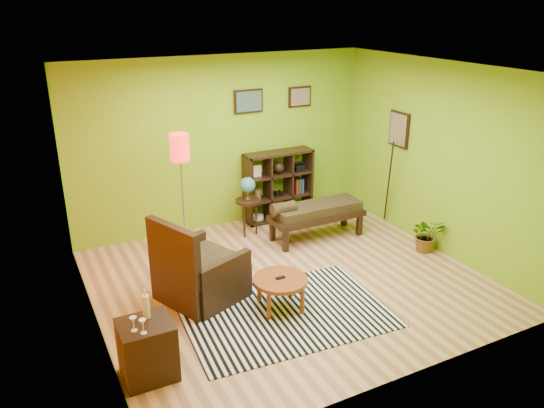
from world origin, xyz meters
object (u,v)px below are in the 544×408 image
armchair (198,274)px  floor_lamp (180,159)px  coffee_table (280,282)px  potted_plant (426,238)px  bench (315,212)px  globe_table (248,192)px  side_cabinet (147,349)px  cube_shelf (279,186)px

armchair → floor_lamp: floor_lamp is taller
coffee_table → floor_lamp: 2.26m
armchair → potted_plant: (3.54, -0.27, -0.13)m
armchair → bench: bearing=21.5°
globe_table → side_cabinet: bearing=-131.0°
armchair → floor_lamp: 1.67m
coffee_table → armchair: armchair is taller
globe_table → cube_shelf: bearing=26.5°
side_cabinet → potted_plant: bearing=11.7°
potted_plant → floor_lamp: bearing=156.6°
floor_lamp → bench: bearing=-7.8°
coffee_table → bench: bearing=47.4°
floor_lamp → potted_plant: (3.32, -1.43, -1.31)m
armchair → globe_table: (1.40, 1.51, 0.39)m
coffee_table → bench: 2.13m
armchair → potted_plant: 3.56m
coffee_table → globe_table: size_ratio=0.69×
coffee_table → potted_plant: 2.76m
bench → cube_shelf: bearing=96.0°
cube_shelf → potted_plant: bearing=-57.3°
potted_plant → cube_shelf: bearing=122.7°
armchair → bench: size_ratio=0.77×
side_cabinet → globe_table: globe_table is taller
side_cabinet → globe_table: 3.61m
globe_table → cube_shelf: cube_shelf is taller
floor_lamp → armchair: bearing=-101.0°
armchair → bench: armchair is taller
side_cabinet → potted_plant: (4.50, 0.93, -0.11)m
globe_table → potted_plant: 2.84m
floor_lamp → potted_plant: 3.84m
floor_lamp → cube_shelf: 2.26m
bench → floor_lamp: bearing=172.2°
floor_lamp → side_cabinet: bearing=-116.6°
armchair → globe_table: bearing=47.3°
coffee_table → side_cabinet: side_cabinet is taller
side_cabinet → bench: 3.84m
coffee_table → globe_table: (0.57, 2.19, 0.38)m
armchair → globe_table: 2.09m
floor_lamp → bench: (2.04, -0.28, -1.07)m
floor_lamp → coffee_table: bearing=-72.1°
potted_plant → side_cabinet: bearing=-168.3°
armchair → cube_shelf: bearing=41.2°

